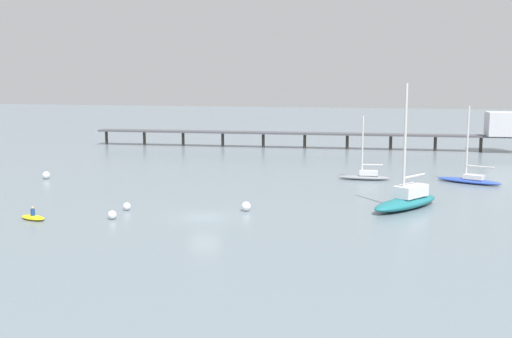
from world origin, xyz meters
TOP-DOWN VIEW (x-y plane):
  - ground_plane at (0.00, 0.00)m, footprint 400.00×400.00m
  - pier at (18.09, 55.81)m, footprint 73.15×7.57m
  - sailboat_blue at (23.86, 23.94)m, footprint 7.48×4.93m
  - sailboat_gray at (12.14, 23.64)m, footprint 6.08×1.77m
  - sailboat_teal at (16.93, 7.95)m, footprint 7.08×9.13m
  - dinghy_yellow at (-13.89, -4.20)m, footprint 2.89×2.04m
  - mooring_buoy_mid at (-7.40, -2.55)m, footprint 0.76×0.76m
  - mooring_buoy_outer at (2.85, 3.32)m, footprint 0.87×0.87m
  - mooring_buoy_far at (-7.75, 1.14)m, footprint 0.72×0.72m
  - mooring_buoy_inner at (-24.69, 15.55)m, footprint 0.90×0.90m

SIDE VIEW (x-z plane):
  - ground_plane at x=0.00m, z-range 0.00..0.00m
  - dinghy_yellow at x=-13.89m, z-range -0.36..0.78m
  - mooring_buoy_far at x=-7.75m, z-range 0.00..0.72m
  - mooring_buoy_mid at x=-7.40m, z-range 0.00..0.76m
  - mooring_buoy_outer at x=2.85m, z-range 0.00..0.87m
  - mooring_buoy_inner at x=-24.69m, z-range 0.00..0.90m
  - sailboat_blue at x=23.86m, z-range -3.85..4.91m
  - sailboat_gray at x=12.14m, z-range -3.21..4.30m
  - sailboat_teal at x=16.93m, z-range -4.88..6.56m
  - pier at x=18.09m, z-range 0.43..6.86m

